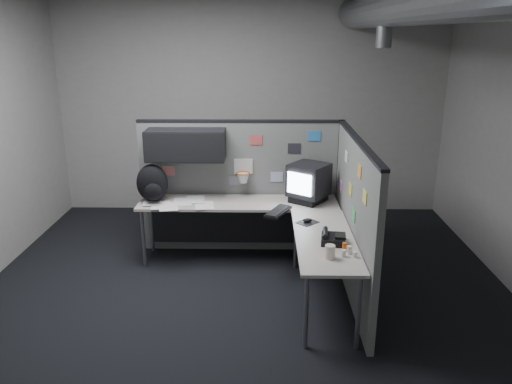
{
  "coord_description": "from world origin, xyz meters",
  "views": [
    {
      "loc": [
        0.2,
        -4.48,
        2.6
      ],
      "look_at": [
        0.12,
        0.35,
        1.05
      ],
      "focal_mm": 35.0,
      "sensor_mm": 36.0,
      "label": 1
    }
  ],
  "objects_px": {
    "monitor": "(309,182)",
    "keyboard": "(278,212)",
    "desk": "(259,220)",
    "backpack": "(152,184)",
    "phone": "(333,238)"
  },
  "relations": [
    {
      "from": "keyboard",
      "to": "phone",
      "type": "height_order",
      "value": "phone"
    },
    {
      "from": "backpack",
      "to": "phone",
      "type": "bearing_deg",
      "value": -26.28
    },
    {
      "from": "desk",
      "to": "backpack",
      "type": "relative_size",
      "value": 5.22
    },
    {
      "from": "keyboard",
      "to": "phone",
      "type": "relative_size",
      "value": 1.7
    },
    {
      "from": "desk",
      "to": "backpack",
      "type": "distance_m",
      "value": 1.3
    },
    {
      "from": "desk",
      "to": "phone",
      "type": "bearing_deg",
      "value": -51.92
    },
    {
      "from": "keyboard",
      "to": "desk",
      "type": "bearing_deg",
      "value": 134.33
    },
    {
      "from": "keyboard",
      "to": "backpack",
      "type": "height_order",
      "value": "backpack"
    },
    {
      "from": "monitor",
      "to": "keyboard",
      "type": "relative_size",
      "value": 1.2
    },
    {
      "from": "desk",
      "to": "monitor",
      "type": "height_order",
      "value": "monitor"
    },
    {
      "from": "monitor",
      "to": "desk",
      "type": "bearing_deg",
      "value": -160.88
    },
    {
      "from": "keyboard",
      "to": "backpack",
      "type": "distance_m",
      "value": 1.49
    },
    {
      "from": "monitor",
      "to": "keyboard",
      "type": "bearing_deg",
      "value": -141.15
    },
    {
      "from": "desk",
      "to": "backpack",
      "type": "height_order",
      "value": "backpack"
    },
    {
      "from": "monitor",
      "to": "backpack",
      "type": "height_order",
      "value": "monitor"
    }
  ]
}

